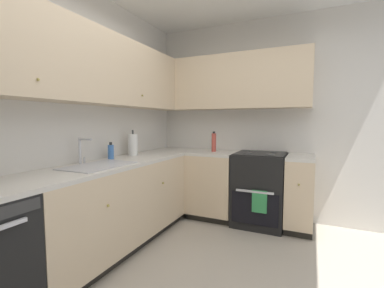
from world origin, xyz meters
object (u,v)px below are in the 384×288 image
at_px(soap_bottle, 111,152).
at_px(oil_bottle, 214,142).
at_px(oven_range, 260,188).
at_px(paper_towel_roll, 133,145).

relative_size(soap_bottle, oil_bottle, 0.68).
bearing_deg(oil_bottle, soap_bottle, 145.31).
xyz_separation_m(oven_range, paper_towel_roll, (-0.78, 1.38, 0.57)).
bearing_deg(paper_towel_roll, oil_bottle, -44.93).
bearing_deg(soap_bottle, oil_bottle, -34.69).
xyz_separation_m(paper_towel_roll, oil_bottle, (0.76, -0.76, -0.00)).
relative_size(paper_towel_roll, oil_bottle, 1.16).
height_order(oven_range, paper_towel_roll, paper_towel_roll).
distance_m(soap_bottle, oil_bottle, 1.37).
height_order(soap_bottle, paper_towel_roll, paper_towel_roll).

